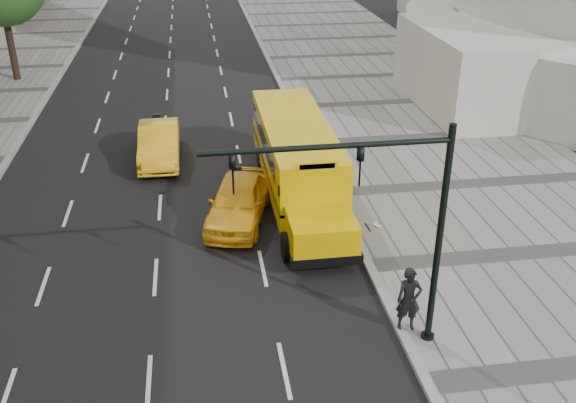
{
  "coord_description": "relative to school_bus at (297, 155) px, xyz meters",
  "views": [
    {
      "loc": [
        0.66,
        -22.92,
        11.49
      ],
      "look_at": [
        3.5,
        -4.0,
        1.9
      ],
      "focal_mm": 40.0,
      "sensor_mm": 36.0,
      "label": 1
    }
  ],
  "objects": [
    {
      "name": "taxi_far",
      "position": [
        -5.6,
        4.5,
        -0.94
      ],
      "size": [
        1.77,
        5.03,
        1.66
      ],
      "primitive_type": "imported",
      "rotation": [
        0.0,
        0.0,
        0.0
      ],
      "color": "yellow",
      "rests_on": "ground"
    },
    {
      "name": "pedestrian",
      "position": [
        1.65,
        -9.27,
        -0.65
      ],
      "size": [
        0.75,
        0.53,
        1.92
      ],
      "primitive_type": "imported",
      "rotation": [
        0.0,
        0.0,
        -0.11
      ],
      "color": "black",
      "rests_on": "sidewalk_museum"
    },
    {
      "name": "curb_museum",
      "position": [
        1.5,
        -0.34,
        -1.69
      ],
      "size": [
        0.3,
        140.0,
        0.15
      ],
      "primitive_type": "cube",
      "color": "gray",
      "rests_on": "ground"
    },
    {
      "name": "traffic_signal",
      "position": [
        0.69,
        -9.77,
        2.33
      ],
      "size": [
        6.18,
        0.36,
        6.4
      ],
      "color": "black",
      "rests_on": "ground"
    },
    {
      "name": "sidewalk_museum",
      "position": [
        7.5,
        -0.34,
        -1.69
      ],
      "size": [
        12.0,
        140.0,
        0.15
      ],
      "primitive_type": "cube",
      "color": "gray",
      "rests_on": "ground"
    },
    {
      "name": "taxi_near",
      "position": [
        -2.51,
        -1.89,
        -0.93
      ],
      "size": [
        3.12,
        5.21,
        1.66
      ],
      "primitive_type": "imported",
      "rotation": [
        0.0,
        0.0,
        -0.25
      ],
      "color": "yellow",
      "rests_on": "ground"
    },
    {
      "name": "school_bus",
      "position": [
        0.0,
        0.0,
        0.0
      ],
      "size": [
        2.96,
        11.56,
        3.19
      ],
      "color": "#DDB100",
      "rests_on": "ground"
    },
    {
      "name": "ground",
      "position": [
        -4.5,
        -0.34,
        -1.76
      ],
      "size": [
        140.0,
        140.0,
        0.0
      ],
      "primitive_type": "plane",
      "color": "black",
      "rests_on": "ground"
    }
  ]
}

